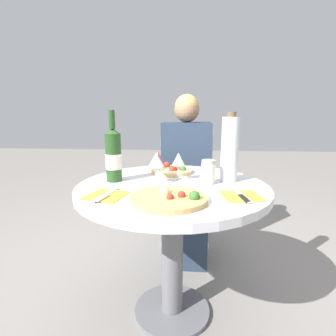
% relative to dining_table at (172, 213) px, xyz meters
% --- Properties ---
extents(ground_plane, '(12.00, 12.00, 0.00)m').
position_rel_dining_table_xyz_m(ground_plane, '(0.00, 0.00, -0.57)').
color(ground_plane, gray).
rests_on(ground_plane, ground).
extents(dining_table, '(0.91, 0.91, 0.71)m').
position_rel_dining_table_xyz_m(dining_table, '(0.00, 0.00, 0.00)').
color(dining_table, slate).
rests_on(dining_table, ground_plane).
extents(chair_behind_diner, '(0.42, 0.42, 0.85)m').
position_rel_dining_table_xyz_m(chair_behind_diner, '(0.06, 0.79, -0.14)').
color(chair_behind_diner, silver).
rests_on(chair_behind_diner, ground_plane).
extents(seated_diner, '(0.36, 0.48, 1.17)m').
position_rel_dining_table_xyz_m(seated_diner, '(0.06, 0.64, -0.04)').
color(seated_diner, '#28384C').
rests_on(seated_diner, ground_plane).
extents(pizza_large, '(0.30, 0.30, 0.05)m').
position_rel_dining_table_xyz_m(pizza_large, '(0.01, -0.24, 0.16)').
color(pizza_large, tan).
rests_on(pizza_large, dining_table).
extents(pizza_small_far, '(0.23, 0.23, 0.05)m').
position_rel_dining_table_xyz_m(pizza_small_far, '(-0.02, 0.25, 0.16)').
color(pizza_small_far, '#E5C17F').
rests_on(pizza_small_far, dining_table).
extents(wine_bottle, '(0.08, 0.08, 0.35)m').
position_rel_dining_table_xyz_m(wine_bottle, '(-0.30, 0.04, 0.28)').
color(wine_bottle, '#23471E').
rests_on(wine_bottle, dining_table).
extents(tall_carafe, '(0.09, 0.09, 0.34)m').
position_rel_dining_table_xyz_m(tall_carafe, '(0.28, 0.08, 0.31)').
color(tall_carafe, silver).
rests_on(tall_carafe, dining_table).
extents(sugar_shaker, '(0.07, 0.07, 0.12)m').
position_rel_dining_table_xyz_m(sugar_shaker, '(0.17, 0.02, 0.20)').
color(sugar_shaker, silver).
rests_on(sugar_shaker, dining_table).
extents(wine_glass_back_right, '(0.06, 0.06, 0.14)m').
position_rel_dining_table_xyz_m(wine_glass_back_right, '(0.02, 0.08, 0.25)').
color(wine_glass_back_right, silver).
rests_on(wine_glass_back_right, dining_table).
extents(wine_glass_back_left, '(0.07, 0.07, 0.15)m').
position_rel_dining_table_xyz_m(wine_glass_back_left, '(-0.08, 0.08, 0.25)').
color(wine_glass_back_left, silver).
rests_on(wine_glass_back_left, dining_table).
extents(wine_glass_front_left, '(0.07, 0.07, 0.15)m').
position_rel_dining_table_xyz_m(wine_glass_front_left, '(-0.08, 0.01, 0.26)').
color(wine_glass_front_left, silver).
rests_on(wine_glass_front_left, dining_table).
extents(place_setting_left, '(0.18, 0.19, 0.01)m').
position_rel_dining_table_xyz_m(place_setting_left, '(-0.26, -0.20, 0.15)').
color(place_setting_left, yellow).
rests_on(place_setting_left, dining_table).
extents(place_setting_right, '(0.17, 0.19, 0.01)m').
position_rel_dining_table_xyz_m(place_setting_right, '(0.29, -0.17, 0.15)').
color(place_setting_right, yellow).
rests_on(place_setting_right, dining_table).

